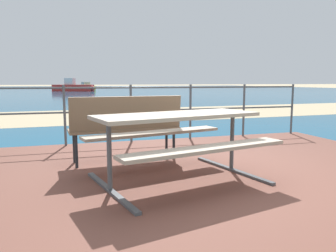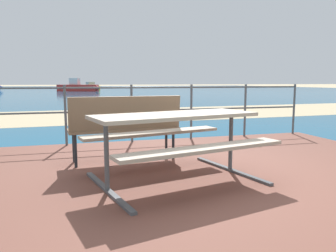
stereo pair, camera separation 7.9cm
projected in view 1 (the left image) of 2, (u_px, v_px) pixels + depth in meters
ground_plane at (217, 180)px, 3.96m from camera, size 240.00×240.00×0.00m
patio_paving at (217, 178)px, 3.95m from camera, size 6.40×5.20×0.06m
sea_water at (83, 91)px, 41.88m from camera, size 90.00×90.00×0.01m
beach_strip at (119, 115)px, 11.64m from camera, size 54.16×7.11×0.01m
picnic_table at (177, 129)px, 3.68m from camera, size 2.13×1.79×0.77m
park_bench at (126, 123)px, 4.54m from camera, size 1.57×0.54×0.93m
railing_fence at (162, 106)px, 6.20m from camera, size 5.94×0.04×1.07m
boat_near at (85, 87)px, 47.37m from camera, size 2.73×5.39×1.12m
boat_far at (74, 87)px, 39.45m from camera, size 5.25×3.70×1.58m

